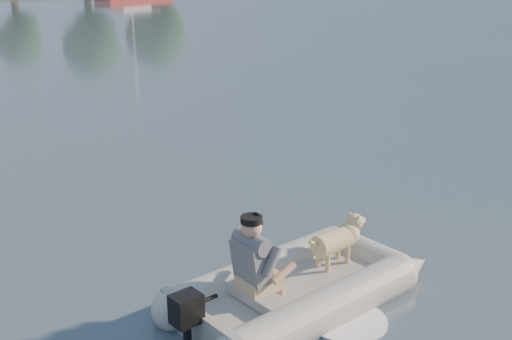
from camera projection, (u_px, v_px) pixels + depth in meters
water at (334, 297)px, 7.53m from camera, size 160.00×160.00×0.00m
dinghy at (300, 256)px, 7.29m from camera, size 4.69×3.45×1.31m
man at (253, 258)px, 6.87m from camera, size 0.75×0.66×1.02m
dog at (333, 245)px, 7.73m from camera, size 0.91×0.42×0.59m
outboard_motor at (187, 326)px, 6.42m from camera, size 0.42×0.32×0.74m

